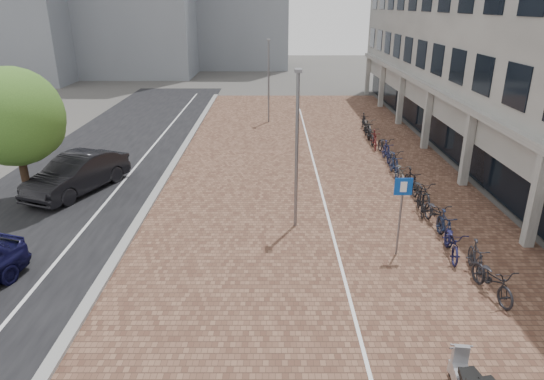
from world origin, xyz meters
The scene contains 13 objects.
ground centered at (0.00, 0.00, 0.00)m, with size 140.00×140.00×0.00m, color #474442.
plaza_brick centered at (2.00, 12.00, 0.01)m, with size 14.50×42.00×0.04m, color brown.
street_asphalt centered at (-9.00, 12.00, 0.01)m, with size 8.00×50.00×0.03m, color black.
curb centered at (-5.10, 12.00, 0.07)m, with size 0.35×42.00×0.14m, color gray.
lane_line centered at (-7.00, 12.00, 0.02)m, with size 0.12×44.00×0.00m, color white.
parking_line centered at (2.20, 12.00, 0.04)m, with size 0.10×30.00×0.00m, color white.
car_dark centered at (-8.58, 9.16, 0.84)m, with size 1.78×5.10×1.68m, color black.
scooter_back centered at (4.14, -2.82, 0.47)m, with size 0.43×1.36×0.94m, color #B5B6BB, non-canonical shape.
parking_sign centered at (4.14, 3.35, 1.87)m, with size 0.57×0.09×2.74m.
lamp_near centered at (0.88, 5.59, 2.87)m, with size 0.12×0.12×5.74m, color gray.
lamp_far centered at (-0.24, 22.63, 2.79)m, with size 0.12×0.12×5.58m, color slate.
street_tree centered at (-10.03, 7.83, 3.59)m, with size 3.88×3.88×5.64m.
bike_row centered at (6.08, 10.65, 0.52)m, with size 1.33×21.47×1.05m.
Camera 1 is at (-0.00, -10.72, 7.81)m, focal length 31.61 mm.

